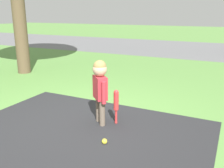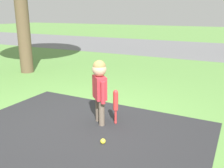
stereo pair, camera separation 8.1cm
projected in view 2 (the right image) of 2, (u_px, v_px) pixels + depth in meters
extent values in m
plane|color=#5B8C42|center=(74.00, 122.00, 3.91)|extent=(60.00, 60.00, 0.00)
cube|color=slate|center=(190.00, 49.00, 11.82)|extent=(40.00, 6.00, 0.01)
cylinder|color=#6B5B4C|center=(98.00, 109.00, 3.89)|extent=(0.09, 0.09, 0.40)
cylinder|color=#6B5B4C|center=(102.00, 113.00, 3.73)|extent=(0.09, 0.09, 0.40)
cube|color=#BF2D38|center=(100.00, 87.00, 3.71)|extent=(0.30, 0.29, 0.35)
cylinder|color=#BF2D38|center=(96.00, 86.00, 3.87)|extent=(0.07, 0.07, 0.33)
cylinder|color=#BF2D38|center=(103.00, 93.00, 3.56)|extent=(0.07, 0.07, 0.33)
sphere|color=#D8AD8C|center=(99.00, 69.00, 3.63)|extent=(0.21, 0.21, 0.21)
sphere|color=#997A47|center=(99.00, 67.00, 3.62)|extent=(0.19, 0.19, 0.19)
sphere|color=red|center=(116.00, 122.00, 3.84)|extent=(0.04, 0.04, 0.04)
cylinder|color=red|center=(116.00, 117.00, 3.82)|extent=(0.03, 0.03, 0.23)
cylinder|color=red|center=(116.00, 101.00, 3.75)|extent=(0.08, 0.08, 0.28)
sphere|color=red|center=(116.00, 92.00, 3.71)|extent=(0.07, 0.07, 0.07)
sphere|color=yellow|center=(103.00, 141.00, 3.25)|extent=(0.07, 0.07, 0.07)
cylinder|color=brown|center=(22.00, 10.00, 6.70)|extent=(0.35, 0.35, 3.41)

